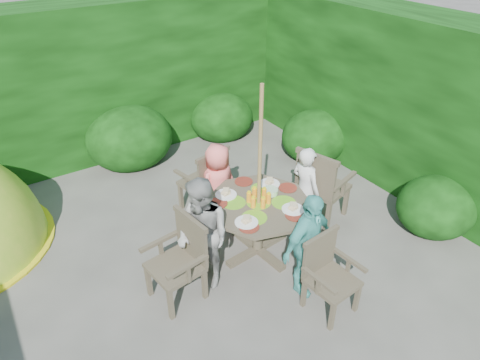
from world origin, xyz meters
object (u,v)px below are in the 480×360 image
patio_table (259,210)px  child_front (308,245)px  garden_chair_left (181,258)px  garden_chair_back (206,180)px  parasol_pole (259,177)px  garden_chair_front (328,273)px  child_back (218,185)px  child_right (305,189)px  child_left (203,235)px  garden_chair_right (321,185)px

patio_table → child_front: child_front is taller
garden_chair_left → garden_chair_back: (0.99, 1.20, 0.01)m
parasol_pole → garden_chair_front: parasol_pole is taller
patio_table → parasol_pole: (-0.00, -0.00, 0.47)m
patio_table → child_back: 0.80m
child_right → child_front: (-0.71, -0.88, 0.03)m
parasol_pole → child_back: bearing=95.9°
child_right → child_back: size_ratio=1.02×
child_back → child_front: (0.16, -1.59, 0.04)m
garden_chair_back → garden_chair_front: garden_chair_back is taller
garden_chair_back → child_right: child_right is taller
garden_chair_front → child_back: child_back is taller
patio_table → child_back: size_ratio=1.20×
garden_chair_front → patio_table: bearing=90.4°
garden_chair_front → child_back: 1.91m
garden_chair_left → patio_table: bearing=87.9°
garden_chair_front → child_right: 1.37m
garden_chair_back → child_left: 1.37m
garden_chair_right → child_left: size_ratio=0.77×
parasol_pole → garden_chair_front: size_ratio=2.58×
garden_chair_back → garden_chair_front: bearing=83.1°
garden_chair_front → child_front: child_front is taller
child_back → patio_table: bearing=85.1°
child_front → parasol_pole: bearing=86.1°
child_back → garden_chair_right: bearing=137.9°
garden_chair_right → garden_chair_front: 1.54m
garden_chair_left → child_back: (1.01, 0.91, 0.08)m
child_left → parasol_pole: bearing=84.8°
garden_chair_left → garden_chair_back: garden_chair_back is taller
patio_table → garden_chair_back: garden_chair_back is taller
patio_table → child_right: bearing=5.8°
garden_chair_right → garden_chair_left: garden_chair_right is taller
child_left → child_back: bearing=129.8°
patio_table → garden_chair_right: (1.08, 0.09, -0.07)m
garden_chair_back → garden_chair_front: (0.22, -2.19, -0.06)m
parasol_pole → garden_chair_right: parasol_pole is taller
garden_chair_back → child_front: size_ratio=0.77×
child_right → garden_chair_front: bearing=143.1°
garden_chair_front → child_front: 0.35m
patio_table → child_back: child_back is taller
child_right → child_back: 1.13m
child_back → child_front: size_ratio=0.93×
child_front → garden_chair_back: bearing=85.8°
patio_table → parasol_pole: 0.47m
garden_chair_back → garden_chair_front: size_ratio=1.14×
garden_chair_right → child_right: bearing=76.2°
parasol_pole → child_back: parasol_pole is taller
garden_chair_front → garden_chair_left: bearing=135.3°
garden_chair_front → child_left: (-0.91, 1.02, 0.22)m
child_left → child_back: (0.71, 0.88, -0.09)m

